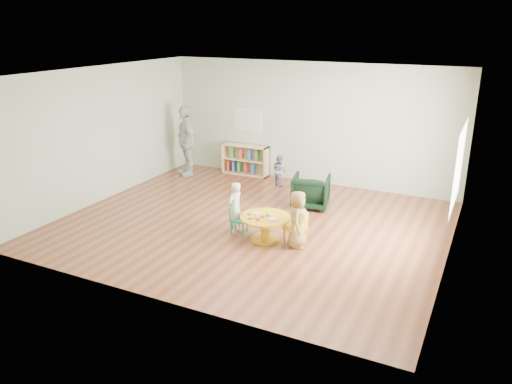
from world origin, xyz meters
TOP-DOWN VIEW (x-y plane):
  - room at (0.01, 0.00)m, footprint 7.10×7.00m
  - activity_table at (0.53, -0.54)m, footprint 0.88×0.88m
  - kid_chair_left at (-0.05, -0.49)m, footprint 0.31×0.31m
  - kid_chair_right at (1.11, -0.50)m, footprint 0.42×0.42m
  - bookshelf at (-1.61, 2.86)m, footprint 1.20×0.30m
  - alphabet_poster at (-1.60, 2.98)m, footprint 0.74×0.01m
  - armchair at (0.68, 1.37)m, footprint 0.85×0.87m
  - child_left at (-0.09, -0.49)m, footprint 0.29×0.38m
  - child_right at (1.14, -0.55)m, footprint 0.43×0.55m
  - toddler at (-0.48, 2.39)m, footprint 0.44×0.42m
  - adult_caretaker at (-2.89, 2.16)m, footprint 1.06×0.95m

SIDE VIEW (x-z plane):
  - kid_chair_left at x=-0.05m, z-range 0.02..0.55m
  - activity_table at x=0.53m, z-range 0.06..0.55m
  - kid_chair_right at x=1.11m, z-range 0.02..0.62m
  - armchair at x=0.68m, z-range 0.00..0.67m
  - toddler at x=-0.48m, z-range 0.00..0.73m
  - bookshelf at x=-1.61m, z-range -0.01..0.74m
  - child_left at x=-0.09m, z-range 0.00..0.96m
  - child_right at x=1.14m, z-range 0.00..1.00m
  - adult_caretaker at x=-2.89m, z-range 0.00..1.73m
  - alphabet_poster at x=-1.60m, z-range 1.08..1.62m
  - room at x=0.01m, z-range 0.49..3.29m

